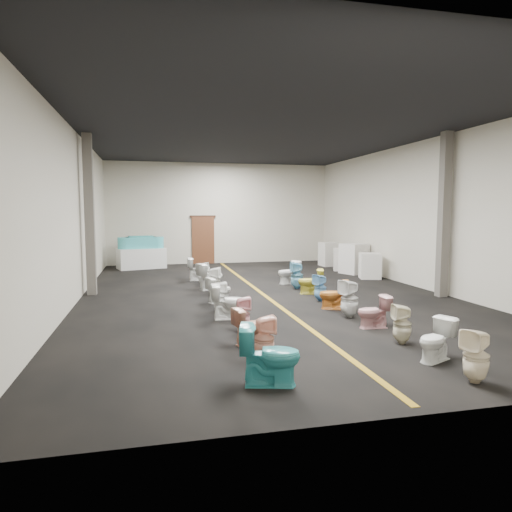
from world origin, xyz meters
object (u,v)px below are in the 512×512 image
object	(u,v)px
toilet_left_6	(219,290)
toilet_right_3	(374,312)
appliance_crate_b	(354,259)
toilet_left_2	(252,326)
toilet_left_5	(219,296)
toilet_right_1	(436,340)
toilet_left_1	(264,339)
toilet_right_5	(334,295)
toilet_left_0	(270,355)
bathtub	(141,243)
appliance_crate_c	(343,259)
appliance_crate_d	(329,254)
toilet_left_8	(211,276)
toilet_left_7	(214,281)
toilet_right_0	(476,356)
toilet_right_8	(297,275)
toilet_right_7	(311,281)
toilet_left_9	(203,274)
toilet_left_4	(229,302)
toilet_right_2	(402,324)
toilet_left_10	(199,269)
display_table	(141,258)
toilet_right_4	(349,299)
toilet_right_9	(289,272)
toilet_right_6	(320,288)
appliance_crate_a	(370,266)
toilet_left_3	(242,314)

from	to	relation	value
toilet_left_6	toilet_right_3	bearing A→B (deg)	-161.76
appliance_crate_b	toilet_left_2	distance (m)	10.00
toilet_left_5	toilet_right_1	distance (m)	5.20
toilet_left_1	toilet_right_1	size ratio (longest dim) A/B	1.07
toilet_right_5	toilet_left_0	bearing A→B (deg)	-10.85
bathtub	appliance_crate_c	world-z (taller)	bathtub
appliance_crate_d	toilet_left_2	world-z (taller)	appliance_crate_d
appliance_crate_c	toilet_left_8	distance (m)	6.63
toilet_left_7	toilet_right_0	size ratio (longest dim) A/B	1.03
toilet_left_1	toilet_right_8	world-z (taller)	toilet_right_8
toilet_right_3	toilet_right_7	size ratio (longest dim) A/B	0.92
toilet_right_3	toilet_right_5	size ratio (longest dim) A/B	0.94
toilet_left_9	toilet_left_0	bearing A→B (deg)	-160.75
toilet_left_4	toilet_left_7	xyz separation A→B (m)	(0.07, 2.93, 0.01)
toilet_right_8	toilet_right_0	bearing A→B (deg)	6.25
bathtub	toilet_left_9	distance (m)	5.24
appliance_crate_c	toilet_left_2	distance (m)	10.81
toilet_left_4	toilet_right_0	distance (m)	5.23
toilet_right_7	toilet_right_3	bearing A→B (deg)	15.44
toilet_left_0	toilet_left_7	xyz separation A→B (m)	(0.16, 6.84, -0.02)
toilet_left_6	toilet_right_2	world-z (taller)	toilet_right_2
toilet_left_0	toilet_left_9	size ratio (longest dim) A/B	1.15
toilet_left_10	toilet_left_9	bearing A→B (deg)	-178.03
display_table	toilet_left_6	distance (m)	8.00
toilet_left_0	toilet_left_2	distance (m)	1.91
toilet_right_4	toilet_right_8	xyz separation A→B (m)	(0.03, 3.83, -0.01)
appliance_crate_b	toilet_left_2	world-z (taller)	appliance_crate_b
toilet_left_0	toilet_right_0	distance (m)	2.84
toilet_left_7	toilet_right_4	xyz separation A→B (m)	(2.57, -3.42, 0.03)
toilet_left_6	toilet_left_10	bearing A→B (deg)	-19.17
display_table	toilet_right_9	world-z (taller)	display_table
toilet_left_7	toilet_right_0	distance (m)	7.86
appliance_crate_c	toilet_left_8	size ratio (longest dim) A/B	1.08
toilet_left_5	toilet_right_1	world-z (taller)	toilet_left_5
toilet_right_6	toilet_left_10	bearing A→B (deg)	-169.71
toilet_left_2	toilet_right_1	world-z (taller)	toilet_right_1
toilet_left_1	toilet_right_7	size ratio (longest dim) A/B	1.01
toilet_right_6	toilet_right_7	bearing A→B (deg)	151.98
appliance_crate_a	toilet_left_4	bearing A→B (deg)	-140.33
appliance_crate_b	toilet_left_9	bearing A→B (deg)	-166.88
appliance_crate_a	toilet_right_5	world-z (taller)	appliance_crate_a
toilet_left_8	toilet_right_9	size ratio (longest dim) A/B	1.08
toilet_left_8	toilet_left_9	bearing A→B (deg)	-14.17
appliance_crate_b	toilet_left_8	xyz separation A→B (m)	(-5.76, -2.31, -0.17)
display_table	toilet_left_0	distance (m)	13.62
appliance_crate_a	toilet_left_9	size ratio (longest dim) A/B	1.22
toilet_left_1	toilet_left_0	bearing A→B (deg)	170.79
toilet_left_3	toilet_right_1	world-z (taller)	toilet_left_3
toilet_left_3	toilet_right_3	distance (m)	2.67
toilet_right_6	toilet_right_7	world-z (taller)	toilet_right_7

